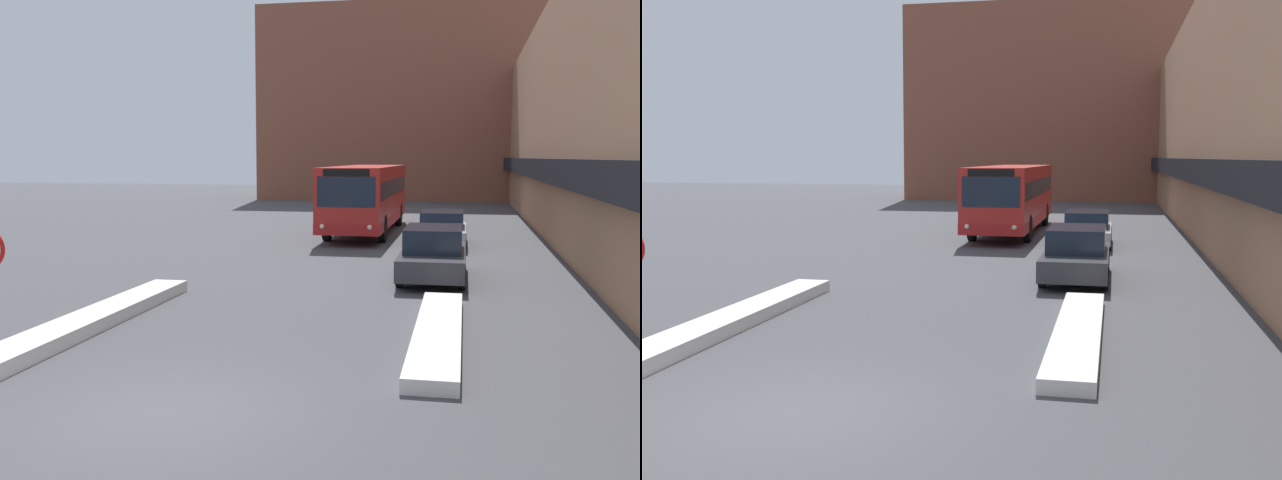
{
  "view_description": "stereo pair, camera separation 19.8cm",
  "coord_description": "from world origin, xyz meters",
  "views": [
    {
      "loc": [
        4.04,
        -8.98,
        3.56
      ],
      "look_at": [
        0.46,
        8.72,
        1.45
      ],
      "focal_mm": 40.0,
      "sensor_mm": 36.0,
      "label": 1
    },
    {
      "loc": [
        4.23,
        -8.94,
        3.56
      ],
      "look_at": [
        0.46,
        8.72,
        1.45
      ],
      "focal_mm": 40.0,
      "sensor_mm": 36.0,
      "label": 2
    }
  ],
  "objects": [
    {
      "name": "building_backdrop_far",
      "position": [
        0.0,
        52.46,
        7.96
      ],
      "size": [
        26.0,
        8.0,
        15.91
      ],
      "color": "brown",
      "rests_on": "ground_plane"
    },
    {
      "name": "city_bus",
      "position": [
        -0.46,
        24.42,
        1.73
      ],
      "size": [
        2.65,
        12.25,
        3.14
      ],
      "color": "red",
      "rests_on": "ground_plane"
    },
    {
      "name": "building_row_right",
      "position": [
        9.98,
        24.0,
        5.2
      ],
      "size": [
        5.5,
        60.0,
        10.43
      ],
      "color": "#996B4C",
      "rests_on": "ground_plane"
    },
    {
      "name": "parked_car_front",
      "position": [
        3.2,
        11.86,
        0.76
      ],
      "size": [
        1.88,
        4.74,
        1.53
      ],
      "color": "#38383D",
      "rests_on": "ground_plane"
    },
    {
      "name": "parked_car_middle",
      "position": [
        3.2,
        20.09,
        0.7
      ],
      "size": [
        1.94,
        4.75,
        1.39
      ],
      "color": "#B7B7BC",
      "rests_on": "ground_plane"
    },
    {
      "name": "snow_bank_left",
      "position": [
        -3.6,
        4.52,
        0.14
      ],
      "size": [
        0.9,
        8.28,
        0.29
      ],
      "color": "silver",
      "rests_on": "ground_plane"
    },
    {
      "name": "ground_plane",
      "position": [
        0.0,
        0.0,
        0.0
      ],
      "size": [
        160.0,
        160.0,
        0.0
      ],
      "primitive_type": "plane",
      "color": "#47474C"
    },
    {
      "name": "snow_bank_right",
      "position": [
        3.6,
        4.92,
        0.13
      ],
      "size": [
        0.9,
        7.03,
        0.25
      ],
      "color": "silver",
      "rests_on": "ground_plane"
    }
  ]
}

